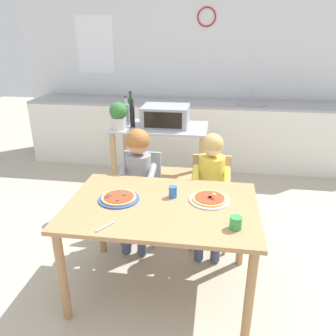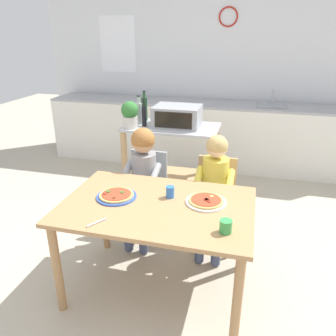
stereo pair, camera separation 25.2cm
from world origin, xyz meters
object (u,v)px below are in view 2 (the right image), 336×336
(kitchen_island_cart, at_px, (172,153))
(dining_chair_left, at_px, (147,188))
(dining_chair_right, at_px, (215,196))
(pizza_plate_white, at_px, (206,201))
(dining_table, at_px, (157,216))
(child_in_grey_shirt, at_px, (142,171))
(bottle_brown_beer, at_px, (139,113))
(child_in_yellow_shirt, at_px, (214,183))
(toaster_oven, at_px, (177,116))
(drinking_cup_blue, at_px, (170,192))
(pizza_plate_blue_rimmed, at_px, (116,196))
(bottle_tall_green_wine, at_px, (144,108))
(serving_spoon, at_px, (97,223))
(potted_herb_plant, at_px, (130,114))
(drinking_cup_green, at_px, (226,226))
(bottle_slim_sauce, at_px, (144,115))

(kitchen_island_cart, distance_m, dining_chair_left, 0.72)
(dining_chair_right, height_order, pizza_plate_white, dining_chair_right)
(dining_table, bearing_deg, child_in_grey_shirt, 117.95)
(bottle_brown_beer, height_order, child_in_yellow_shirt, bottle_brown_beer)
(toaster_oven, relative_size, drinking_cup_blue, 5.75)
(pizza_plate_blue_rimmed, bearing_deg, bottle_tall_green_wine, 100.69)
(drinking_cup_blue, bearing_deg, bottle_tall_green_wine, 114.73)
(drinking_cup_blue, bearing_deg, bottle_brown_beer, 117.79)
(dining_chair_left, height_order, pizza_plate_white, dining_chair_left)
(serving_spoon, bearing_deg, potted_herb_plant, 102.74)
(dining_table, relative_size, pizza_plate_blue_rimmed, 4.58)
(dining_chair_left, bearing_deg, pizza_plate_white, -43.28)
(dining_table, bearing_deg, pizza_plate_white, 17.39)
(pizza_plate_blue_rimmed, bearing_deg, pizza_plate_white, 7.08)
(bottle_brown_beer, bearing_deg, drinking_cup_green, -55.95)
(child_in_grey_shirt, bearing_deg, kitchen_island_cart, 85.53)
(toaster_oven, height_order, child_in_yellow_shirt, toaster_oven)
(dining_table, xyz_separation_m, drinking_cup_blue, (0.06, 0.12, 0.14))
(kitchen_island_cart, relative_size, drinking_cup_blue, 11.91)
(dining_table, xyz_separation_m, serving_spoon, (-0.30, -0.34, 0.10))
(pizza_plate_white, bearing_deg, dining_chair_right, 90.02)
(drinking_cup_green, bearing_deg, toaster_oven, 112.37)
(bottle_slim_sauce, relative_size, pizza_plate_white, 1.05)
(toaster_oven, distance_m, bottle_slim_sauce, 0.35)
(pizza_plate_blue_rimmed, height_order, pizza_plate_white, same)
(dining_table, xyz_separation_m, pizza_plate_white, (0.33, 0.10, 0.11))
(toaster_oven, relative_size, dining_chair_right, 0.60)
(pizza_plate_white, height_order, drinking_cup_blue, drinking_cup_blue)
(bottle_slim_sauce, distance_m, child_in_grey_shirt, 0.84)
(kitchen_island_cart, height_order, dining_table, kitchen_island_cart)
(child_in_grey_shirt, height_order, drinking_cup_green, child_in_grey_shirt)
(potted_herb_plant, bearing_deg, child_in_yellow_shirt, -33.73)
(potted_herb_plant, xyz_separation_m, dining_table, (0.65, -1.23, -0.41))
(pizza_plate_blue_rimmed, height_order, drinking_cup_green, drinking_cup_green)
(bottle_brown_beer, relative_size, drinking_cup_green, 3.78)
(kitchen_island_cart, bearing_deg, potted_herb_plant, -156.27)
(potted_herb_plant, distance_m, child_in_grey_shirt, 0.81)
(dining_table, bearing_deg, serving_spoon, -131.16)
(pizza_plate_blue_rimmed, bearing_deg, dining_chair_right, 46.73)
(kitchen_island_cart, relative_size, pizza_plate_blue_rimmed, 3.48)
(pizza_plate_blue_rimmed, xyz_separation_m, drinking_cup_green, (0.81, -0.26, 0.03))
(potted_herb_plant, relative_size, drinking_cup_green, 3.42)
(kitchen_island_cart, xyz_separation_m, serving_spoon, (-0.05, -1.75, 0.14))
(pizza_plate_blue_rimmed, distance_m, pizza_plate_white, 0.64)
(child_in_grey_shirt, distance_m, drinking_cup_blue, 0.60)
(bottle_brown_beer, xyz_separation_m, dining_table, (0.61, -1.40, -0.39))
(kitchen_island_cart, distance_m, child_in_grey_shirt, 0.83)
(child_in_grey_shirt, xyz_separation_m, drinking_cup_blue, (0.37, -0.47, 0.07))
(dining_chair_right, distance_m, child_in_yellow_shirt, 0.22)
(drinking_cup_green, bearing_deg, dining_table, 154.61)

